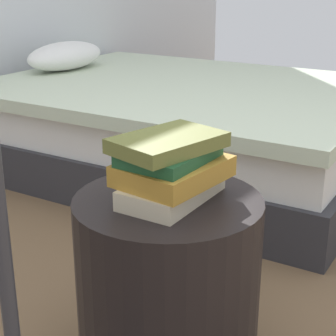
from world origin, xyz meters
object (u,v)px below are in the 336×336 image
(side_table, at_px, (168,283))
(book_forest, at_px, (170,155))
(book_cream, at_px, (172,190))
(book_olive, at_px, (168,142))
(bed, at_px, (181,124))
(book_ochre, at_px, (173,171))

(side_table, relative_size, book_forest, 2.07)
(side_table, xyz_separation_m, book_forest, (0.01, -0.00, 0.36))
(book_cream, bearing_deg, book_forest, 92.70)
(book_forest, height_order, book_olive, book_olive)
(book_forest, bearing_deg, book_cream, -85.72)
(bed, bearing_deg, book_forest, -151.26)
(book_cream, height_order, book_ochre, book_ochre)
(bed, distance_m, book_cream, 1.64)
(book_olive, bearing_deg, book_cream, -62.28)
(book_olive, bearing_deg, book_forest, -48.83)
(bed, distance_m, book_ochre, 1.64)
(bed, relative_size, book_forest, 9.08)
(book_cream, relative_size, book_olive, 1.05)
(bed, distance_m, side_table, 1.61)
(book_ochre, relative_size, book_olive, 1.00)
(book_forest, relative_size, book_olive, 0.89)
(book_forest, bearing_deg, book_olive, 118.91)
(bed, height_order, book_olive, book_olive)
(side_table, xyz_separation_m, book_olive, (0.00, 0.00, 0.39))
(bed, xyz_separation_m, book_olive, (-1.35, -0.88, 0.40))
(book_forest, distance_m, book_olive, 0.03)
(side_table, distance_m, book_forest, 0.36)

